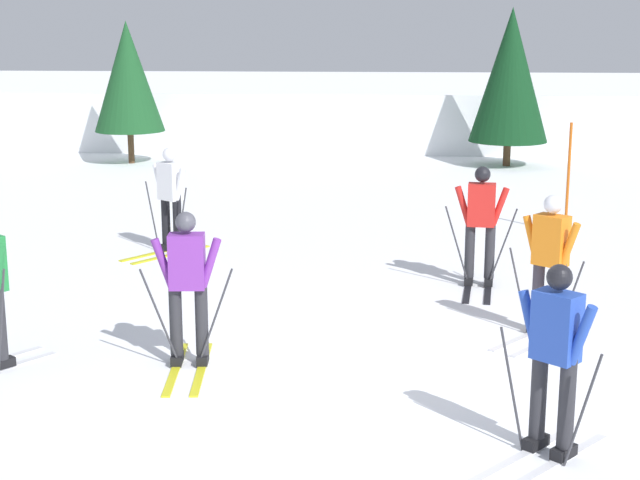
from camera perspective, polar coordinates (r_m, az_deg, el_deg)
The scene contains 10 objects.
ground_plane at distance 10.06m, azimuth 3.29°, elevation -8.61°, with size 120.00×120.00×0.00m, color white.
far_snow_ridge at distance 30.90m, azimuth 3.71°, elevation 7.66°, with size 80.00×8.55×1.67m, color white.
skier_blue at distance 8.44m, azimuth 13.75°, elevation -6.66°, with size 1.35×1.43×1.71m.
skier_red at distance 13.62m, azimuth 9.53°, elevation 1.02°, with size 1.00×1.63×1.71m.
skier_orange at distance 11.62m, azimuth 13.48°, elevation -1.24°, with size 1.31×1.46×1.71m.
skier_purple at distance 10.42m, azimuth -7.88°, elevation -2.63°, with size 1.00×1.63×1.71m.
skier_white at distance 15.58m, azimuth -8.89°, elevation 2.54°, with size 1.25×1.50×1.71m.
trail_marker_pole at distance 17.37m, azimuth 14.53°, elevation 3.56°, with size 0.05×0.05×1.96m, color #C65614.
conifer_far_left at distance 25.55m, azimuth -11.34°, elevation 9.50°, with size 1.81×1.81×3.66m.
conifer_far_centre at distance 25.04m, azimuth 11.24°, elevation 9.58°, with size 2.00×2.00×4.00m.
Camera 1 is at (0.05, -9.36, 3.70)m, focal length 53.87 mm.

